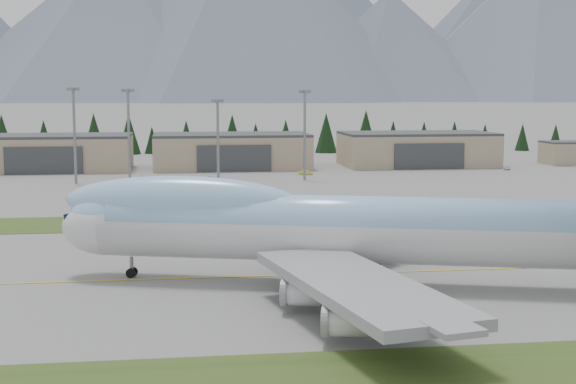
{
  "coord_description": "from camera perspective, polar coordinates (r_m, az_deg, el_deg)",
  "views": [
    {
      "loc": [
        -30.62,
        -100.75,
        23.58
      ],
      "look_at": [
        -14.06,
        23.12,
        8.0
      ],
      "focal_mm": 50.0,
      "sensor_mm": 36.0,
      "label": 1
    }
  ],
  "objects": [
    {
      "name": "ground",
      "position": [
        107.91,
        9.11,
        -5.61
      ],
      "size": [
        7000.0,
        7000.0,
        0.0
      ],
      "primitive_type": "plane",
      "color": "slate",
      "rests_on": "ground"
    },
    {
      "name": "grass_strip_near",
      "position": [
        73.7,
        17.79,
        -11.9
      ],
      "size": [
        400.0,
        14.0,
        0.08
      ],
      "primitive_type": "cube",
      "color": "#334F1C",
      "rests_on": "ground"
    },
    {
      "name": "grass_strip_far",
      "position": [
        150.79,
        4.2,
        -1.91
      ],
      "size": [
        400.0,
        18.0,
        0.08
      ],
      "primitive_type": "cube",
      "color": "#334F1C",
      "rests_on": "ground"
    },
    {
      "name": "taxiway_line_main",
      "position": [
        107.91,
        9.11,
        -5.61
      ],
      "size": [
        400.0,
        0.4,
        0.02
      ],
      "primitive_type": "cube",
      "color": "yellow",
      "rests_on": "ground"
    },
    {
      "name": "boeing_747_freighter",
      "position": [
        98.42,
        3.8,
        -2.53
      ],
      "size": [
        81.98,
        68.1,
        21.61
      ],
      "rotation": [
        0.0,
        0.0,
        -0.28
      ],
      "color": "silver",
      "rests_on": "ground"
    },
    {
      "name": "hangar_left",
      "position": [
        254.37,
        -16.52,
        2.71
      ],
      "size": [
        48.0,
        26.6,
        10.8
      ],
      "color": "tan",
      "rests_on": "ground"
    },
    {
      "name": "hangar_center",
      "position": [
        251.79,
        -4.04,
        2.95
      ],
      "size": [
        48.0,
        26.6,
        10.8
      ],
      "color": "tan",
      "rests_on": "ground"
    },
    {
      "name": "hangar_right",
      "position": [
        262.44,
        9.16,
        3.04
      ],
      "size": [
        48.0,
        26.6,
        10.8
      ],
      "color": "tan",
      "rests_on": "ground"
    },
    {
      "name": "control_shed",
      "position": [
        279.37,
        19.15,
        2.65
      ],
      "size": [
        14.0,
        12.0,
        7.6
      ],
      "color": "tan",
      "rests_on": "ground"
    },
    {
      "name": "floodlight_masts",
      "position": [
        213.82,
        3.05,
        5.18
      ],
      "size": [
        158.24,
        8.89,
        24.8
      ],
      "color": "slate",
      "rests_on": "ground"
    },
    {
      "name": "service_vehicle_a",
      "position": [
        216.14,
        -5.47,
        0.81
      ],
      "size": [
        3.36,
        4.1,
        1.32
      ],
      "primitive_type": "imported",
      "rotation": [
        0.0,
        0.0,
        0.55
      ],
      "color": "silver",
      "rests_on": "ground"
    },
    {
      "name": "service_vehicle_b",
      "position": [
        230.6,
        1.26,
        1.24
      ],
      "size": [
        4.39,
        2.71,
        1.36
      ],
      "primitive_type": "imported",
      "rotation": [
        0.0,
        0.0,
        1.24
      ],
      "color": "#B2CB32",
      "rests_on": "ground"
    },
    {
      "name": "service_vehicle_c",
      "position": [
        254.08,
        15.33,
        1.53
      ],
      "size": [
        3.09,
        4.39,
        1.18
      ],
      "primitive_type": "imported",
      "rotation": [
        0.0,
        0.0,
        -0.39
      ],
      "color": "silver",
      "rests_on": "ground"
    },
    {
      "name": "conifer_belt",
      "position": [
        313.36,
        -3.25,
        4.05
      ],
      "size": [
        273.28,
        15.34,
        16.73
      ],
      "color": "black",
      "rests_on": "ground"
    },
    {
      "name": "mountain_ridge_front",
      "position": [
        2299.51,
        -4.8,
        12.37
      ],
      "size": [
        4249.03,
        1265.79,
        510.56
      ],
      "color": "#515D6C",
      "rests_on": "ground"
    },
    {
      "name": "mountain_ridge_rear",
      "position": [
        3032.8,
        -0.65,
        11.69
      ],
      "size": [
        4515.02,
        1078.01,
        539.0
      ],
      "color": "#515D6C",
      "rests_on": "ground"
    }
  ]
}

